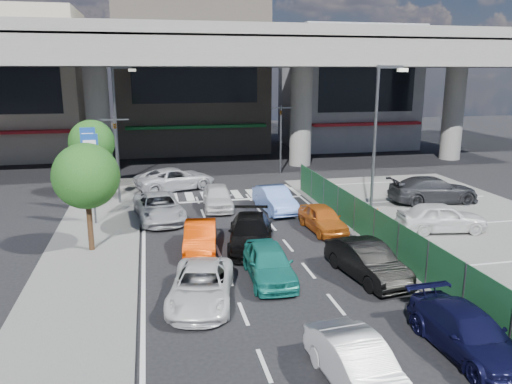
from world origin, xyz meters
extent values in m
plane|color=black|center=(0.00, 0.00, 0.00)|extent=(120.00, 120.00, 0.00)
cube|color=slate|center=(11.00, 2.00, 0.03)|extent=(12.00, 28.00, 0.06)
cube|color=slate|center=(-7.00, 4.00, 0.06)|extent=(4.00, 30.00, 0.12)
cylinder|color=slate|center=(-8.00, 22.00, 4.00)|extent=(1.80, 1.80, 8.00)
cylinder|color=slate|center=(8.00, 22.00, 4.00)|extent=(1.80, 1.80, 8.00)
cylinder|color=slate|center=(22.00, 22.00, 4.00)|extent=(1.80, 1.80, 8.00)
cube|color=slate|center=(0.00, 22.00, 9.00)|extent=(64.00, 14.00, 2.00)
cube|color=slate|center=(0.00, 15.20, 10.30)|extent=(64.00, 0.40, 0.90)
cube|color=slate|center=(0.00, 28.80, 10.30)|extent=(64.00, 0.40, 0.90)
cube|color=#A59C85|center=(-16.00, 32.00, 6.50)|extent=(12.00, 10.00, 13.00)
cube|color=maroon|center=(-16.00, 26.90, 2.80)|extent=(10.80, 1.60, 0.25)
cube|color=gray|center=(0.00, 33.00, 7.50)|extent=(14.00, 10.00, 15.00)
cube|color=#14682A|center=(0.00, 27.90, 2.80)|extent=(12.60, 1.60, 0.25)
cube|color=black|center=(0.00, 27.98, 8.25)|extent=(11.20, 0.10, 6.75)
cube|color=gray|center=(16.00, 32.00, 6.00)|extent=(12.00, 10.00, 12.00)
cube|color=maroon|center=(16.00, 26.90, 2.80)|extent=(10.80, 1.60, 0.25)
cube|color=black|center=(16.00, 26.98, 6.60)|extent=(9.60, 0.10, 5.40)
cylinder|color=#595B60|center=(-6.20, 12.00, 2.60)|extent=(0.14, 0.14, 5.20)
cube|color=#595B60|center=(-6.20, 12.00, 5.00)|extent=(1.60, 0.08, 0.08)
imported|color=black|center=(-6.20, 12.00, 4.70)|extent=(0.26, 1.24, 0.50)
cylinder|color=#595B60|center=(5.50, 19.00, 2.60)|extent=(0.14, 0.14, 5.20)
cube|color=#595B60|center=(5.50, 19.00, 5.00)|extent=(1.60, 0.08, 0.08)
imported|color=black|center=(5.50, 19.00, 4.70)|extent=(0.26, 1.24, 0.50)
cylinder|color=#595B60|center=(7.00, 6.00, 4.00)|extent=(0.16, 0.16, 8.00)
cube|color=#595B60|center=(7.60, 6.00, 7.90)|extent=(1.40, 0.15, 0.15)
cube|color=silver|center=(8.30, 6.00, 7.75)|extent=(0.50, 0.22, 0.18)
cylinder|color=#595B60|center=(-6.50, 18.00, 4.00)|extent=(0.16, 0.16, 8.00)
cube|color=#595B60|center=(-5.90, 18.00, 7.90)|extent=(1.40, 0.15, 0.15)
cube|color=silver|center=(-5.20, 18.00, 7.75)|extent=(0.50, 0.22, 0.18)
cylinder|color=#595B60|center=(-7.20, 8.00, 1.10)|extent=(0.10, 0.10, 2.20)
cube|color=#153E92|center=(-7.20, 8.00, 3.20)|extent=(0.80, 0.12, 3.00)
cube|color=white|center=(-7.20, 7.93, 3.20)|extent=(0.60, 0.02, 2.40)
cylinder|color=#595B60|center=(-7.60, 11.00, 1.10)|extent=(0.10, 0.10, 2.20)
cube|color=#153E92|center=(-7.60, 11.00, 3.20)|extent=(0.80, 0.12, 3.00)
cube|color=white|center=(-7.60, 10.93, 3.20)|extent=(0.60, 0.02, 2.40)
cylinder|color=#382314|center=(-7.00, 4.00, 1.20)|extent=(0.24, 0.24, 2.40)
sphere|color=#164212|center=(-7.00, 4.00, 3.40)|extent=(2.80, 2.80, 2.80)
cylinder|color=#382314|center=(-7.80, 14.50, 1.20)|extent=(0.24, 0.24, 2.40)
sphere|color=#164212|center=(-7.80, 14.50, 3.40)|extent=(2.80, 2.80, 2.80)
imported|color=white|center=(0.45, -7.47, 0.64)|extent=(1.71, 3.99, 1.28)
imported|color=black|center=(4.09, -6.58, 0.62)|extent=(1.90, 4.35, 1.24)
imported|color=white|center=(-2.84, -1.89, 0.61)|extent=(2.89, 4.74, 1.23)
imported|color=#1B8276|center=(-0.14, -0.51, 0.68)|extent=(1.76, 4.07, 1.37)
imported|color=black|center=(3.55, -1.15, 0.69)|extent=(2.08, 4.36, 1.38)
imported|color=#DB3A03|center=(-2.34, 3.17, 0.64)|extent=(1.85, 4.00, 1.27)
imported|color=black|center=(-0.11, 3.07, 0.69)|extent=(2.89, 5.06, 1.38)
imported|color=#C96119|center=(3.85, 4.71, 0.64)|extent=(1.73, 3.82, 1.27)
imported|color=#A6A9AE|center=(-3.98, 8.32, 0.69)|extent=(2.88, 5.21, 1.38)
imported|color=silver|center=(-0.64, 9.91, 0.69)|extent=(1.92, 4.16, 1.38)
imported|color=#6E98F5|center=(2.43, 8.68, 0.69)|extent=(1.82, 4.30, 1.38)
imported|color=#B6B7BD|center=(-2.74, 15.14, 0.73)|extent=(5.76, 3.99, 1.46)
imported|color=silver|center=(9.42, 3.24, 0.78)|extent=(4.44, 2.30, 1.44)
imported|color=#2A2B2F|center=(12.05, 8.32, 0.83)|extent=(5.40, 2.38, 1.54)
cone|color=#D1500B|center=(7.17, 5.54, 0.43)|extent=(0.43, 0.43, 0.74)
camera|label=1|loc=(-4.33, -17.61, 7.72)|focal=35.00mm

